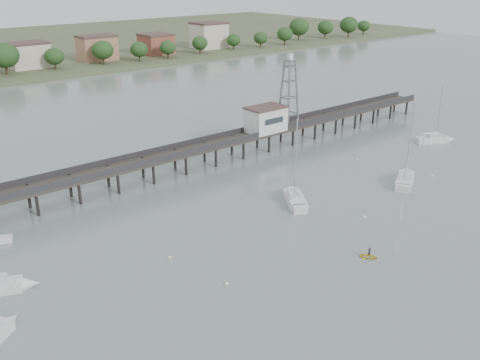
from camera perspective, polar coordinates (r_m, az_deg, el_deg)
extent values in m
plane|color=slate|center=(63.47, 23.01, -15.20)|extent=(500.00, 500.00, 0.00)
cube|color=#2D2823|center=(99.21, -8.10, 2.42)|extent=(150.00, 5.00, 0.50)
cube|color=#333335|center=(97.00, -7.38, 2.50)|extent=(150.00, 0.12, 1.10)
cube|color=#333335|center=(100.91, -8.84, 3.19)|extent=(150.00, 0.12, 1.10)
cylinder|color=black|center=(98.34, -7.46, 1.06)|extent=(0.50, 0.50, 4.40)
cylinder|color=black|center=(101.41, -8.61, 1.65)|extent=(0.50, 0.50, 4.40)
cylinder|color=black|center=(148.20, 17.35, 7.38)|extent=(0.50, 0.50, 4.40)
cylinder|color=black|center=(150.25, 16.15, 7.70)|extent=(0.50, 0.50, 4.40)
cube|color=silver|center=(112.60, 2.77, 6.44)|extent=(8.00, 5.00, 5.00)
cube|color=#4C3833|center=(111.92, 2.80, 7.75)|extent=(8.40, 5.40, 0.30)
cube|color=slate|center=(114.47, 5.37, 12.60)|extent=(1.80, 1.80, 0.30)
cube|color=silver|center=(114.35, 5.38, 12.97)|extent=(0.90, 0.90, 1.20)
cube|color=silver|center=(126.22, 19.94, 3.99)|extent=(6.40, 5.02, 1.65)
cone|color=silver|center=(128.09, 21.42, 4.04)|extent=(3.34, 3.28, 2.35)
cube|color=silver|center=(125.89, 20.01, 4.50)|extent=(3.26, 2.95, 0.75)
cylinder|color=#A5A8AA|center=(124.73, 20.49, 6.83)|extent=(0.18, 0.18, 11.31)
cylinder|color=#A5A8AA|center=(125.25, 19.64, 4.73)|extent=(3.12, 1.84, 0.12)
cone|color=silver|center=(71.03, -21.58, -10.27)|extent=(3.18, 3.10, 2.30)
cube|color=silver|center=(88.61, 5.86, -2.19)|extent=(5.90, 7.29, 1.65)
cone|color=silver|center=(92.45, 5.26, -1.11)|extent=(3.79, 3.86, 2.69)
cube|color=silver|center=(88.14, 5.89, -1.49)|extent=(3.44, 3.74, 0.75)
cylinder|color=#A5A8AA|center=(86.34, 5.98, 2.37)|extent=(0.18, 0.18, 12.95)
cylinder|color=#A5A8AA|center=(86.89, 6.08, -1.46)|extent=(2.21, 3.50, 0.12)
cube|color=silver|center=(100.42, 17.17, -0.13)|extent=(7.61, 5.89, 1.65)
cone|color=silver|center=(104.60, 17.42, 0.72)|extent=(3.96, 3.88, 2.78)
cube|color=silver|center=(100.00, 17.24, 0.50)|extent=(3.86, 3.49, 0.75)
cylinder|color=#A5A8AA|center=(98.44, 17.68, 4.04)|extent=(0.18, 0.18, 13.42)
cylinder|color=#A5A8AA|center=(98.70, 17.21, 0.56)|extent=(3.71, 2.12, 0.12)
cone|color=silver|center=(65.35, -23.24, -13.57)|extent=(2.90, 2.87, 1.98)
imported|color=yellow|center=(74.59, 13.56, -8.05)|extent=(1.70, 1.30, 2.36)
imported|color=black|center=(74.59, 13.56, -8.05)|extent=(0.60, 1.31, 0.30)
ellipsoid|color=#EFEABA|center=(110.42, 12.42, 2.13)|extent=(0.56, 0.56, 0.39)
ellipsoid|color=#EFEABA|center=(105.95, 19.82, 0.46)|extent=(0.56, 0.56, 0.39)
ellipsoid|color=#EFEABA|center=(73.07, -7.50, -8.18)|extent=(0.56, 0.56, 0.39)
ellipsoid|color=#EFEABA|center=(85.66, 13.14, -3.86)|extent=(0.56, 0.56, 0.39)
ellipsoid|color=#EFEABA|center=(67.05, -1.45, -10.98)|extent=(0.56, 0.56, 0.39)
cube|color=brown|center=(216.14, -21.59, 12.23)|extent=(13.00, 10.50, 9.00)
cube|color=brown|center=(225.81, -14.98, 13.36)|extent=(13.00, 10.50, 9.00)
cube|color=brown|center=(238.17, -8.94, 14.22)|extent=(13.00, 10.50, 9.00)
cube|color=brown|center=(253.40, -3.32, 14.89)|extent=(13.00, 10.50, 9.00)
ellipsoid|color=#1E3C18|center=(256.44, 2.06, 15.06)|extent=(8.00, 8.00, 6.80)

